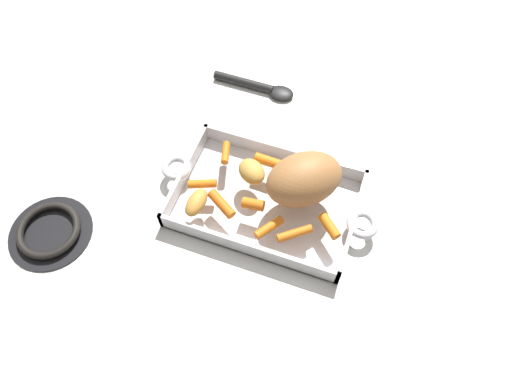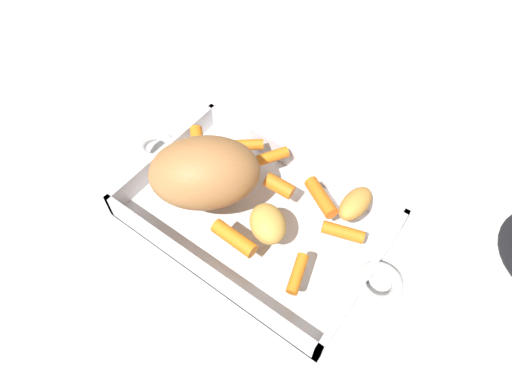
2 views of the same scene
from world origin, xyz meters
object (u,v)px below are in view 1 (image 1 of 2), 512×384
Objects in this scene: baby_carrot_long at (222,204)px; stove_burner_rear at (49,231)px; baby_carrot_short at (270,162)px; serving_spoon at (258,87)px; pork_roast at (304,179)px; baby_carrot_center_right at (269,228)px; roasting_dish at (266,200)px; baby_carrot_center_left at (295,233)px; potato_golden_large at (252,172)px; baby_carrot_northeast at (253,204)px; baby_carrot_northwest at (329,226)px; baby_carrot_southeast at (202,184)px; baby_carrot_southwest at (226,153)px; potato_whole at (197,202)px.

stove_burner_rear is at bearing -154.46° from baby_carrot_long.
serving_spoon is at bearing 114.76° from baby_carrot_short.
baby_carrot_center_right is at bearing -109.54° from pork_roast.
baby_carrot_long is (-0.07, -0.06, 0.04)m from roasting_dish.
baby_carrot_long is 0.35m from serving_spoon.
pork_roast is 0.16m from baby_carrot_long.
baby_carrot_long is at bearing -140.65° from roasting_dish.
baby_carrot_center_left is 0.16m from baby_carrot_short.
pork_roast reaches higher than potato_golden_large.
serving_spoon is (-0.10, 0.22, -0.04)m from baby_carrot_short.
baby_carrot_northeast reaches higher than baby_carrot_long.
baby_carrot_northeast is 0.80× the size of baby_carrot_northwest.
baby_carrot_southeast is at bearing 150.16° from baby_carrot_long.
baby_carrot_northeast is 0.75× the size of baby_carrot_southeast.
potato_whole is (-0.01, -0.13, 0.01)m from baby_carrot_southwest.
baby_carrot_southwest is (-0.11, 0.06, 0.04)m from roasting_dish.
baby_carrot_long is 0.10m from baby_carrot_center_right.
baby_carrot_southwest is 0.85× the size of potato_golden_large.
pork_roast is 2.32× the size of baby_carrot_short.
roasting_dish is 7.09× the size of baby_carrot_long.
baby_carrot_long is (-0.06, -0.12, -0.00)m from baby_carrot_short.
potato_whole is (-0.25, -0.04, 0.01)m from baby_carrot_northwest.
potato_golden_large reaches higher than baby_carrot_northeast.
stove_burner_rear is 0.82× the size of serving_spoon.
baby_carrot_northwest is at bearing 6.33° from baby_carrot_long.
pork_roast reaches higher than baby_carrot_southwest.
baby_carrot_center_right is (0.04, -0.03, -0.00)m from baby_carrot_northeast.
potato_whole is (-0.18, -0.10, -0.03)m from pork_roast.
serving_spoon is (-0.08, 0.26, -0.05)m from potato_golden_large.
pork_roast is at bearing -54.88° from serving_spoon.
baby_carrot_southeast reaches higher than serving_spoon.
baby_carrot_southwest is 1.00× the size of baby_carrot_northwest.
baby_carrot_center_right is at bearing 17.66° from stove_burner_rear.
potato_whole is at bearing -160.89° from baby_carrot_long.
baby_carrot_southwest is at bearing 79.78° from baby_carrot_southeast.
baby_carrot_northeast is at bearing -5.82° from baby_carrot_southeast.
potato_golden_large is 0.38× the size of stove_burner_rear.
pork_roast is 3.59× the size of baby_carrot_northeast.
baby_carrot_center_left is at bearing 16.38° from stove_burner_rear.
baby_carrot_southeast is 0.87× the size of baby_carrot_long.
potato_whole reaches higher than stove_burner_rear.
baby_carrot_long is 0.32× the size of serving_spoon.
pork_roast is 0.18m from baby_carrot_southwest.
baby_carrot_northwest is 0.18m from baby_carrot_short.
potato_golden_large is (0.03, 0.08, 0.01)m from baby_carrot_long.
baby_carrot_southwest is 0.26× the size of serving_spoon.
baby_carrot_long reaches higher than baby_carrot_southwest.
baby_carrot_southeast is at bearing -100.22° from baby_carrot_southwest.
baby_carrot_southwest is at bearing 159.23° from baby_carrot_northwest.
baby_carrot_southwest reaches higher than baby_carrot_center_left.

